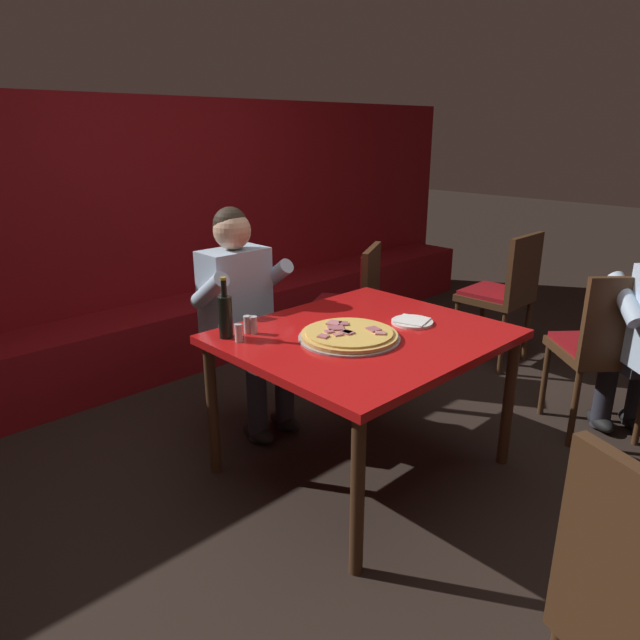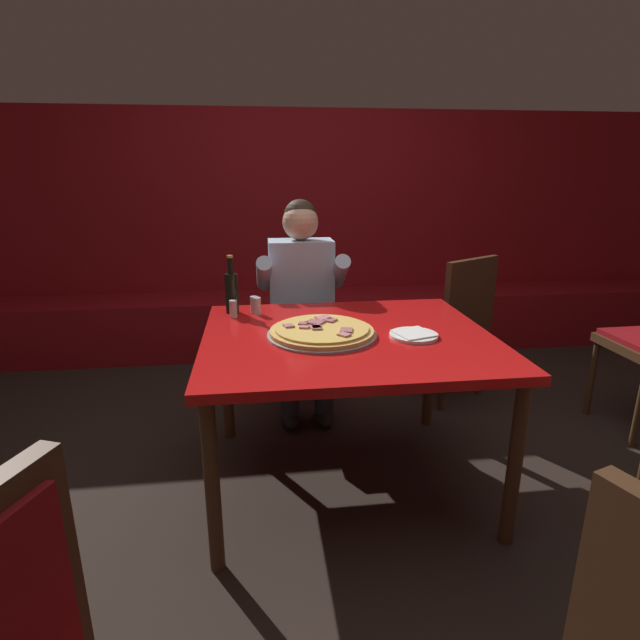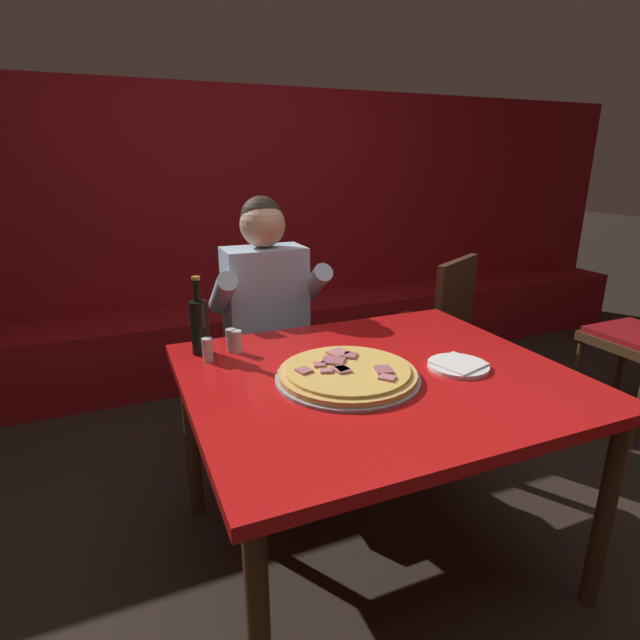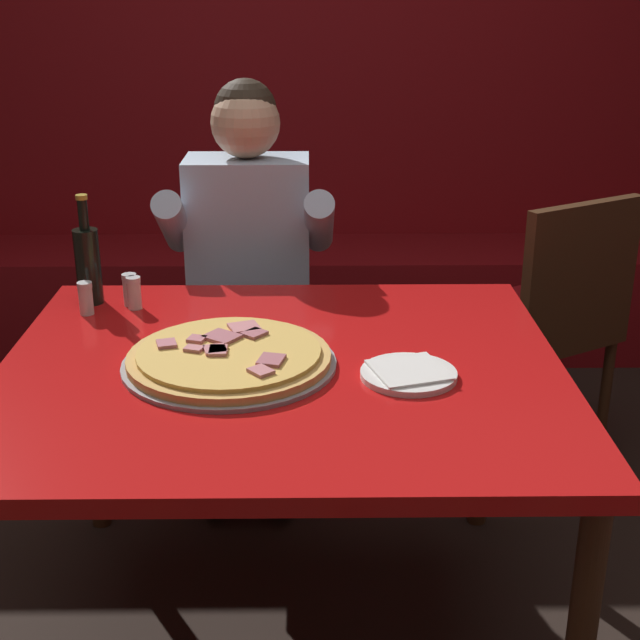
% 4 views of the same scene
% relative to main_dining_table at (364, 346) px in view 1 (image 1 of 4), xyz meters
% --- Properties ---
extents(ground_plane, '(24.00, 24.00, 0.00)m').
position_rel_main_dining_table_xyz_m(ground_plane, '(0.00, 0.00, -0.67)').
color(ground_plane, black).
extents(booth_wall_panel, '(6.80, 0.16, 1.90)m').
position_rel_main_dining_table_xyz_m(booth_wall_panel, '(0.00, 2.18, 0.28)').
color(booth_wall_panel, maroon).
rests_on(booth_wall_panel, ground_plane).
extents(booth_bench, '(6.46, 0.48, 0.46)m').
position_rel_main_dining_table_xyz_m(booth_bench, '(0.00, 1.86, -0.44)').
color(booth_bench, maroon).
rests_on(booth_bench, ground_plane).
extents(main_dining_table, '(1.26, 1.10, 0.74)m').
position_rel_main_dining_table_xyz_m(main_dining_table, '(0.00, 0.00, 0.00)').
color(main_dining_table, '#422816').
rests_on(main_dining_table, ground_plane).
extents(pizza, '(0.48, 0.48, 0.05)m').
position_rel_main_dining_table_xyz_m(pizza, '(-0.12, -0.01, 0.09)').
color(pizza, '#9E9EA3').
rests_on(pizza, main_dining_table).
extents(plate_white_paper, '(0.21, 0.21, 0.02)m').
position_rel_main_dining_table_xyz_m(plate_white_paper, '(0.28, -0.07, 0.08)').
color(plate_white_paper, white).
rests_on(plate_white_paper, main_dining_table).
extents(beer_bottle, '(0.07, 0.07, 0.29)m').
position_rel_main_dining_table_xyz_m(beer_bottle, '(-0.52, 0.41, 0.18)').
color(beer_bottle, black).
rests_on(beer_bottle, main_dining_table).
extents(shaker_black_pepper, '(0.04, 0.04, 0.09)m').
position_rel_main_dining_table_xyz_m(shaker_black_pepper, '(-0.41, 0.39, 0.11)').
color(shaker_black_pepper, silver).
rests_on(shaker_black_pepper, main_dining_table).
extents(shaker_red_pepper_flakes, '(0.04, 0.04, 0.09)m').
position_rel_main_dining_table_xyz_m(shaker_red_pepper_flakes, '(-0.39, 0.36, 0.11)').
color(shaker_red_pepper_flakes, silver).
rests_on(shaker_red_pepper_flakes, main_dining_table).
extents(shaker_oregano, '(0.04, 0.04, 0.09)m').
position_rel_main_dining_table_xyz_m(shaker_oregano, '(-0.51, 0.32, 0.11)').
color(shaker_oregano, silver).
rests_on(shaker_oregano, main_dining_table).
extents(diner_seated_blue_shirt, '(0.53, 0.53, 1.27)m').
position_rel_main_dining_table_xyz_m(diner_seated_blue_shirt, '(-0.13, 0.79, 0.03)').
color(diner_seated_blue_shirt, black).
rests_on(diner_seated_blue_shirt, ground_plane).
extents(dining_chair_near_left, '(0.60, 0.60, 0.93)m').
position_rel_main_dining_table_xyz_m(dining_chair_near_left, '(0.83, 0.84, -0.12)').
color(dining_chair_near_left, '#422816').
rests_on(dining_chair_near_left, ground_plane).
extents(dining_chair_near_right, '(0.45, 0.45, 0.98)m').
position_rel_main_dining_table_xyz_m(dining_chair_near_right, '(1.78, 0.22, -0.09)').
color(dining_chair_near_right, '#422816').
rests_on(dining_chair_near_right, ground_plane).
extents(dining_chair_far_right, '(0.62, 0.62, 0.97)m').
position_rel_main_dining_table_xyz_m(dining_chair_far_right, '(1.20, -0.71, -0.10)').
color(dining_chair_far_right, '#422816').
rests_on(dining_chair_far_right, ground_plane).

